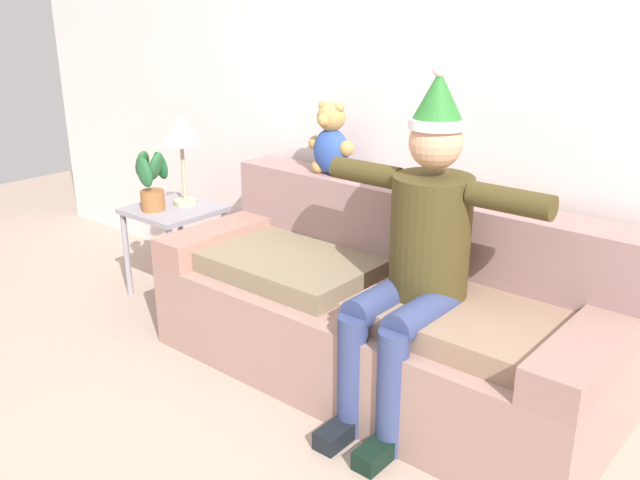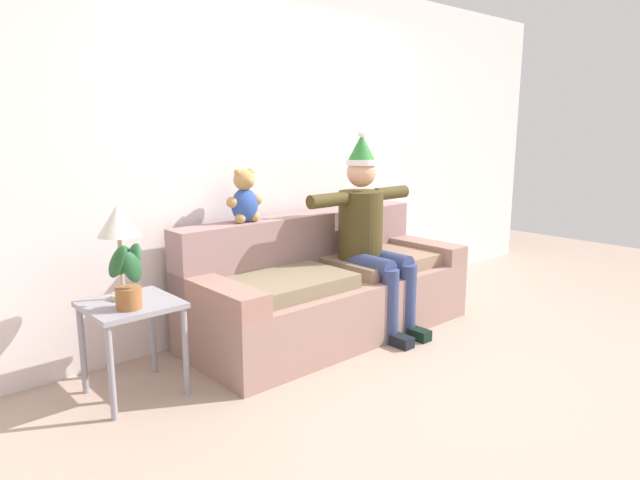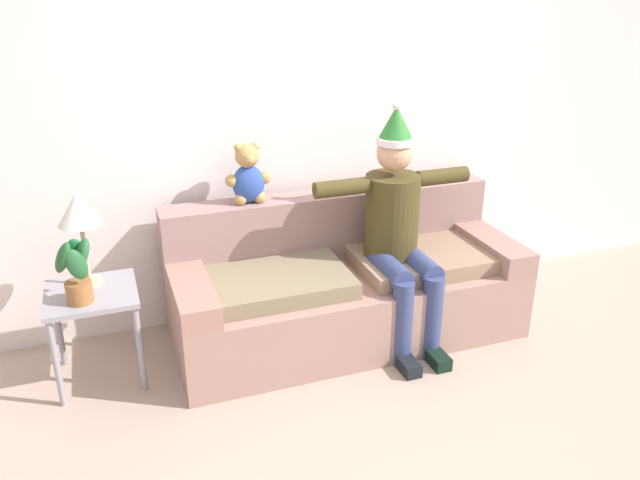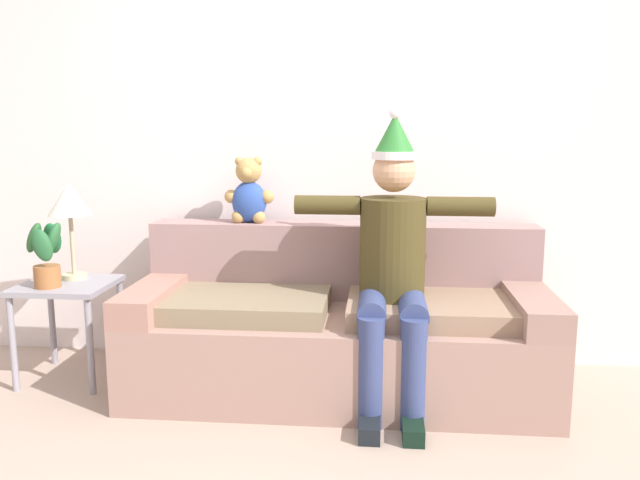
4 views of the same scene
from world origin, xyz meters
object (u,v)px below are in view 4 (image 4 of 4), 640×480
at_px(couch, 339,328).
at_px(table_lamp, 70,204).
at_px(person_seated, 393,258).
at_px(potted_plant, 46,253).
at_px(side_table, 68,299).
at_px(teddy_bear, 249,193).

distance_m(couch, table_lamp, 1.67).
xyz_separation_m(person_seated, potted_plant, (-1.87, 0.05, -0.02)).
height_order(couch, side_table, couch).
height_order(side_table, table_lamp, table_lamp).
relative_size(couch, side_table, 3.94).
bearing_deg(teddy_bear, side_table, -164.10).
bearing_deg(side_table, table_lamp, 89.73).
bearing_deg(couch, side_table, -179.45).
xyz_separation_m(teddy_bear, potted_plant, (-1.04, -0.39, -0.30)).
bearing_deg(teddy_bear, potted_plant, -159.74).
bearing_deg(table_lamp, teddy_bear, 10.65).
relative_size(person_seated, potted_plant, 4.02).
distance_m(teddy_bear, side_table, 1.18).
relative_size(person_seated, side_table, 2.71).
bearing_deg(potted_plant, side_table, 63.90).
bearing_deg(table_lamp, side_table, -90.27).
distance_m(table_lamp, potted_plant, 0.32).
xyz_separation_m(person_seated, table_lamp, (-1.82, 0.25, 0.22)).
relative_size(side_table, potted_plant, 1.48).
height_order(person_seated, table_lamp, person_seated).
relative_size(table_lamp, potted_plant, 1.45).
height_order(teddy_bear, potted_plant, teddy_bear).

